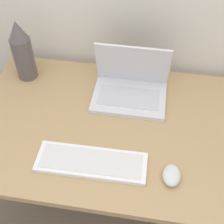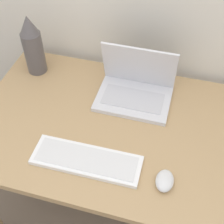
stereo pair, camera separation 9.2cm
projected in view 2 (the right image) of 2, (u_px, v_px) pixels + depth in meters
name	position (u px, v px, depth m)	size (l,w,h in m)	color
desk	(121.00, 139.00, 1.36)	(1.26, 0.77, 0.73)	tan
laptop	(135.00, 87.00, 1.39)	(0.33, 0.24, 0.25)	silver
keyboard	(87.00, 160.00, 1.18)	(0.42, 0.14, 0.02)	white
mouse	(165.00, 181.00, 1.11)	(0.06, 0.09, 0.04)	silver
vase	(33.00, 45.00, 1.44)	(0.09, 0.09, 0.30)	#514C4C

